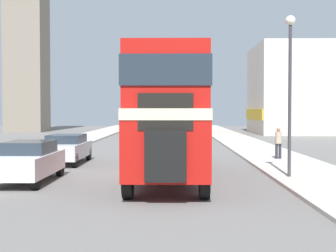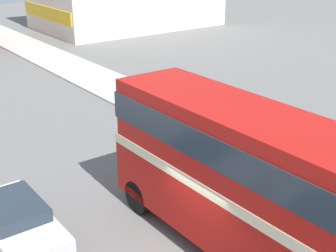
{
  "view_description": "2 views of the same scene",
  "coord_description": "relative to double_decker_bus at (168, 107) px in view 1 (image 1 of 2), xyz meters",
  "views": [
    {
      "loc": [
        1.41,
        -18.54,
        2.52
      ],
      "look_at": [
        1.18,
        -1.01,
        1.95
      ],
      "focal_mm": 50.0,
      "sensor_mm": 36.0,
      "label": 1
    },
    {
      "loc": [
        -7.3,
        -8.41,
        8.6
      ],
      "look_at": [
        1.18,
        2.85,
        2.94
      ],
      "focal_mm": 50.0,
      "sensor_mm": 36.0,
      "label": 2
    }
  ],
  "objects": [
    {
      "name": "ground_plane",
      "position": [
        -1.18,
        1.03,
        -2.66
      ],
      "size": [
        120.0,
        120.0,
        0.0
      ],
      "primitive_type": "plane",
      "color": "slate"
    },
    {
      "name": "church_tower",
      "position": [
        -17.64,
        39.13,
        13.27
      ],
      "size": [
        4.7,
        4.7,
        31.27
      ],
      "color": "gray",
      "rests_on": "ground_plane"
    },
    {
      "name": "street_lamp",
      "position": [
        4.45,
        -0.41,
        1.29
      ],
      "size": [
        0.36,
        0.36,
        5.86
      ],
      "color": "#38383D",
      "rests_on": "sidewalk_right"
    },
    {
      "name": "sidewalk_right",
      "position": [
        5.57,
        1.03,
        -2.6
      ],
      "size": [
        3.5,
        120.0,
        0.12
      ],
      "color": "#B7B2A8",
      "rests_on": "ground_plane"
    },
    {
      "name": "car_parked_near",
      "position": [
        -4.93,
        -1.12,
        -1.91
      ],
      "size": [
        1.69,
        4.06,
        1.45
      ],
      "color": "white",
      "rests_on": "ground_plane"
    },
    {
      "name": "shop_building_block",
      "position": [
        18.06,
        34.94,
        2.22
      ],
      "size": [
        17.8,
        10.89,
        9.77
      ],
      "color": "beige",
      "rests_on": "ground_plane"
    },
    {
      "name": "pedestrian_walking",
      "position": [
        5.47,
        6.0,
        -1.66
      ],
      "size": [
        0.32,
        0.32,
        1.57
      ],
      "color": "#282833",
      "rests_on": "sidewalk_right"
    },
    {
      "name": "double_decker_bus",
      "position": [
        0.0,
        0.0,
        0.0
      ],
      "size": [
        2.49,
        10.49,
        4.47
      ],
      "color": "#B2140F",
      "rests_on": "ground_plane"
    },
    {
      "name": "car_parked_mid",
      "position": [
        -4.96,
        4.81,
        -1.93
      ],
      "size": [
        1.76,
        4.22,
        1.38
      ],
      "color": "silver",
      "rests_on": "ground_plane"
    },
    {
      "name": "bus_distant",
      "position": [
        1.16,
        35.21,
        -0.25
      ],
      "size": [
        2.43,
        10.77,
        4.01
      ],
      "color": "red",
      "rests_on": "ground_plane"
    }
  ]
}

